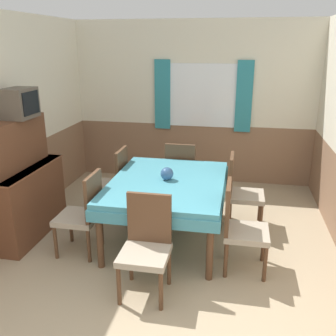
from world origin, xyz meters
TOP-DOWN VIEW (x-y plane):
  - wall_back at (0.01, 4.11)m, footprint 4.29×0.10m
  - wall_left at (-1.97, 2.04)m, footprint 0.05×4.49m
  - dining_table at (-0.01, 1.97)m, footprint 1.32×1.68m
  - chair_left_far at (-0.85, 2.46)m, footprint 0.44×0.44m
  - chair_left_near at (-0.85, 1.48)m, footprint 0.44×0.44m
  - chair_head_near at (-0.01, 0.95)m, footprint 0.44×0.44m
  - chair_right_near at (0.83, 1.48)m, footprint 0.44×0.44m
  - chair_head_window at (-0.01, 2.99)m, footprint 0.44×0.44m
  - chair_right_far at (0.83, 2.46)m, footprint 0.44×0.44m
  - sideboard at (-1.72, 1.73)m, footprint 0.46×1.19m
  - tv at (-1.70, 1.86)m, footprint 0.29×0.40m
  - vase at (-0.02, 1.98)m, footprint 0.15×0.15m

SIDE VIEW (x-z plane):
  - chair_left_far at x=-0.85m, z-range 0.02..0.96m
  - chair_left_near at x=-0.85m, z-range 0.02..0.96m
  - chair_head_near at x=-0.01m, z-range 0.02..0.96m
  - chair_right_near at x=0.83m, z-range 0.02..0.96m
  - chair_head_window at x=-0.01m, z-range 0.02..0.96m
  - chair_right_far at x=0.83m, z-range 0.02..0.96m
  - sideboard at x=-1.72m, z-range -0.10..1.32m
  - dining_table at x=-0.01m, z-range 0.27..1.00m
  - vase at x=-0.02m, z-range 0.74..0.89m
  - wall_left at x=-1.97m, z-range 0.00..2.60m
  - wall_back at x=0.01m, z-range 0.01..2.61m
  - tv at x=-1.70m, z-range 1.42..1.76m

